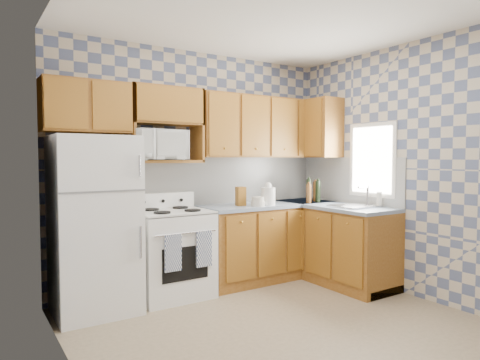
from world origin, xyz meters
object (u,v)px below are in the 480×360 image
(refrigerator, at_px, (94,225))
(electric_kettle, at_px, (268,196))
(stove_body, at_px, (172,254))
(microwave, at_px, (157,145))

(refrigerator, height_order, electric_kettle, refrigerator)
(stove_body, bearing_deg, microwave, 133.73)
(stove_body, height_order, electric_kettle, electric_kettle)
(refrigerator, bearing_deg, electric_kettle, -3.72)
(microwave, bearing_deg, stove_body, -58.46)
(microwave, relative_size, electric_kettle, 2.77)
(stove_body, distance_m, microwave, 1.17)
(refrigerator, height_order, microwave, microwave)
(microwave, height_order, electric_kettle, microwave)
(refrigerator, bearing_deg, microwave, 11.80)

